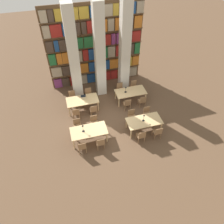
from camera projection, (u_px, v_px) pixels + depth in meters
ground_plane at (111, 118)px, 13.33m from camera, size 40.00×40.00×0.00m
bookshelf_bank at (95, 48)px, 14.22m from camera, size 6.31×0.35×5.50m
pillar_left at (73, 56)px, 12.77m from camera, size 0.61×0.61×6.00m
pillar_center at (100, 53)px, 13.07m from camera, size 0.61×0.61×6.00m
pillar_right at (125, 49)px, 13.37m from camera, size 0.61×0.61×6.00m
reading_table_0 at (89, 131)px, 11.70m from camera, size 1.95×0.98×0.75m
chair_0 at (82, 147)px, 11.20m from camera, size 0.42×0.40×0.89m
chair_1 at (77, 125)px, 12.27m from camera, size 0.42×0.40×0.89m
chair_2 at (101, 143)px, 11.39m from camera, size 0.42×0.40×0.89m
chair_3 at (94, 122)px, 12.46m from camera, size 0.42×0.40×0.89m
desk_lamp_0 at (83, 127)px, 11.38m from camera, size 0.14×0.14×0.49m
reading_table_1 at (144, 122)px, 12.22m from camera, size 1.95×0.98×0.75m
chair_4 at (141, 136)px, 11.73m from camera, size 0.42×0.40×0.89m
chair_5 at (132, 116)px, 12.80m from camera, size 0.42×0.40×0.89m
chair_6 at (158, 132)px, 11.91m from camera, size 0.42×0.40×0.89m
chair_7 at (147, 113)px, 12.98m from camera, size 0.42×0.40×0.89m
desk_lamp_1 at (144, 117)px, 11.95m from camera, size 0.14×0.14×0.46m
reading_table_2 at (82, 101)px, 13.48m from camera, size 1.95×0.98×0.75m
chair_8 at (76, 113)px, 12.97m from camera, size 0.42×0.40×0.89m
chair_9 at (72, 97)px, 14.04m from camera, size 0.42×0.40×0.89m
chair_10 at (94, 110)px, 13.18m from camera, size 0.42×0.40×0.89m
chair_11 at (89, 94)px, 14.25m from camera, size 0.42×0.40×0.89m
laptop at (83, 96)px, 13.62m from camera, size 0.32×0.22×0.21m
reading_table_3 at (131, 92)px, 14.07m from camera, size 1.95×0.98×0.75m
chair_12 at (127, 104)px, 13.57m from camera, size 0.42×0.40×0.89m
chair_13 at (120, 89)px, 14.64m from camera, size 0.42×0.40×0.89m
chair_14 at (142, 101)px, 13.76m from camera, size 0.42×0.40×0.89m
chair_15 at (134, 86)px, 14.83m from camera, size 0.42×0.40×0.89m
desk_lamp_2 at (126, 89)px, 13.78m from camera, size 0.14×0.14×0.42m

